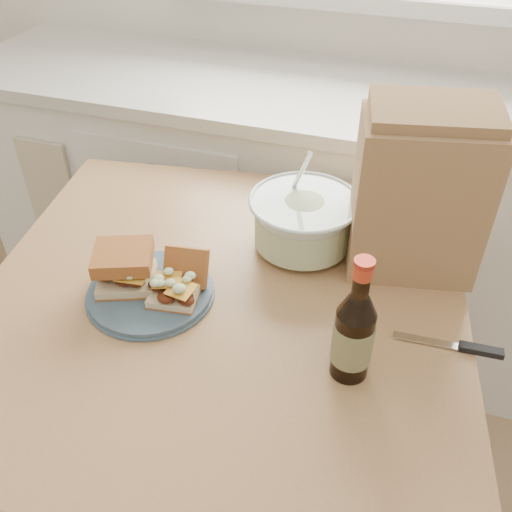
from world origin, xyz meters
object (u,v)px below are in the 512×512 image
(dining_table, at_px, (222,337))
(coleslaw_bowl, at_px, (303,224))
(plate, at_px, (150,292))
(paper_bag, at_px, (418,198))
(beer_bottle, at_px, (354,333))

(dining_table, relative_size, coleslaw_bowl, 4.62)
(plate, distance_m, paper_bag, 0.58)
(dining_table, relative_size, beer_bottle, 4.44)
(plate, bearing_deg, coleslaw_bowl, 45.33)
(dining_table, height_order, paper_bag, paper_bag)
(coleslaw_bowl, xyz_separation_m, beer_bottle, (0.17, -0.33, 0.03))
(coleslaw_bowl, relative_size, paper_bag, 0.72)
(dining_table, bearing_deg, plate, -171.09)
(dining_table, distance_m, paper_bag, 0.51)
(dining_table, relative_size, plate, 4.43)
(coleslaw_bowl, bearing_deg, beer_bottle, -62.61)
(dining_table, xyz_separation_m, coleslaw_bowl, (0.12, 0.21, 0.18))
(paper_bag, bearing_deg, dining_table, -158.42)
(coleslaw_bowl, bearing_deg, dining_table, -118.70)
(plate, relative_size, coleslaw_bowl, 1.04)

